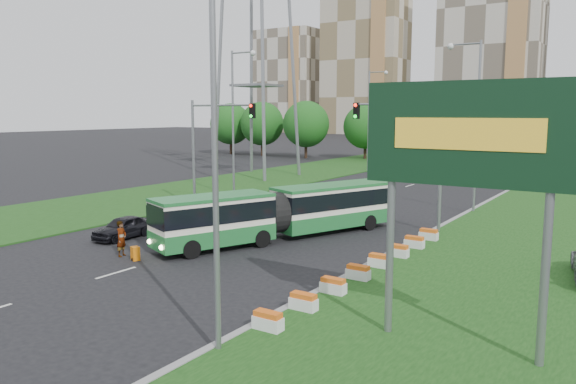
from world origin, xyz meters
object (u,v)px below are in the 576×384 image
Objects in this scene: car_left_near at (123,227)px; traffic_mast_median at (415,142)px; traffic_mast_left at (210,137)px; shopping_trolley at (135,254)px; billboard at (467,146)px; pedestrian at (121,239)px; articulated_bus at (279,212)px; car_left_far at (251,200)px.

traffic_mast_median is at bearing 37.93° from car_left_near.
traffic_mast_left is 11.78× the size of shopping_trolley.
pedestrian is at bearing 172.96° from billboard.
pedestrian is (3.08, -2.74, 0.25)m from car_left_near.
articulated_bus is 22.11× the size of shopping_trolley.
shopping_trolley is at bearing -89.44° from articulated_bus.
billboard reaches higher than pedestrian.
car_left_near is (2.21, -10.12, -4.71)m from traffic_mast_left.
articulated_bus reaches higher than car_left_far.
pedestrian is (-17.34, 2.14, -5.27)m from billboard.
shopping_trolley is (4.17, -14.90, -0.31)m from car_left_far.
traffic_mast_left is at bearing 146.45° from billboard.
traffic_mast_left is 11.56m from articulated_bus.
traffic_mast_left is 2.03× the size of car_left_far.
car_left_near is at bearing 166.68° from shopping_trolley.
car_left_near is at bearing -85.75° from car_left_far.
pedestrian is at bearing -67.66° from traffic_mast_left.
pedestrian is at bearing -44.39° from car_left_near.
billboard is 1.00× the size of traffic_mast_median.
traffic_mast_median and traffic_mast_left have the same top height.
pedestrian is at bearing -97.13° from articulated_bus.
articulated_bus is at bearing 30.97° from car_left_near.
car_left_far is at bearing -3.51° from pedestrian.
shopping_trolley is at bearing 173.14° from billboard.
traffic_mast_left is 0.53× the size of articulated_bus.
traffic_mast_median reaches higher than articulated_bus.
car_left_far is at bearing 126.89° from shopping_trolley.
car_left_near is at bearing 33.35° from pedestrian.
car_left_far is at bearing 38.55° from traffic_mast_left.
shopping_trolley is (4.27, -2.94, -0.30)m from car_left_near.
car_left_far is at bearing 140.35° from billboard.
traffic_mast_median is at bearing 70.25° from articulated_bus.
articulated_bus reaches higher than shopping_trolley.
billboard is 21.71m from car_left_near.
car_left_far reaches higher than shopping_trolley.
car_left_far is at bearing 176.27° from traffic_mast_median.
billboard is 0.53× the size of articulated_bus.
articulated_bus is 8.81m from pedestrian.
traffic_mast_left is 11.38m from car_left_near.
billboard is at bearing -14.75° from articulated_bus.
billboard is 2.13× the size of car_left_near.
shopping_trolley is (-16.16, 1.94, -5.83)m from billboard.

